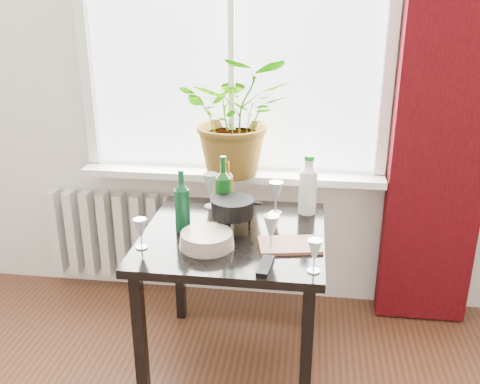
# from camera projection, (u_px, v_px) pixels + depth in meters

# --- Properties ---
(window) EXTENTS (1.72, 0.08, 1.62)m
(window) POSITION_uv_depth(u_px,v_px,m) (232.00, 32.00, 2.85)
(window) COLOR white
(window) RESTS_ON ground
(windowsill) EXTENTS (1.72, 0.20, 0.04)m
(windowsill) POSITION_uv_depth(u_px,v_px,m) (231.00, 174.00, 3.06)
(windowsill) COLOR white
(windowsill) RESTS_ON ground
(curtain) EXTENTS (0.50, 0.12, 2.56)m
(curtain) POSITION_uv_depth(u_px,v_px,m) (447.00, 98.00, 2.72)
(curtain) COLOR #330408
(curtain) RESTS_ON ground
(radiator) EXTENTS (0.80, 0.10, 0.55)m
(radiator) POSITION_uv_depth(u_px,v_px,m) (114.00, 235.00, 3.34)
(radiator) COLOR silver
(radiator) RESTS_ON ground
(table) EXTENTS (0.85, 0.85, 0.74)m
(table) POSITION_uv_depth(u_px,v_px,m) (234.00, 250.00, 2.55)
(table) COLOR black
(table) RESTS_ON ground
(potted_plant) EXTENTS (0.65, 0.58, 0.66)m
(potted_plant) POSITION_uv_depth(u_px,v_px,m) (237.00, 116.00, 2.88)
(potted_plant) COLOR #29731E
(potted_plant) RESTS_ON windowsill
(wine_bottle_left) EXTENTS (0.07, 0.07, 0.30)m
(wine_bottle_left) POSITION_uv_depth(u_px,v_px,m) (182.00, 200.00, 2.49)
(wine_bottle_left) COLOR #0B3E1F
(wine_bottle_left) RESTS_ON table
(wine_bottle_right) EXTENTS (0.10, 0.10, 0.34)m
(wine_bottle_right) POSITION_uv_depth(u_px,v_px,m) (223.00, 189.00, 2.59)
(wine_bottle_right) COLOR #0E4912
(wine_bottle_right) RESTS_ON table
(bottle_amber) EXTENTS (0.07, 0.07, 0.26)m
(bottle_amber) POSITION_uv_depth(u_px,v_px,m) (227.00, 185.00, 2.75)
(bottle_amber) COLOR brown
(bottle_amber) RESTS_ON table
(cleaning_bottle) EXTENTS (0.09, 0.09, 0.31)m
(cleaning_bottle) POSITION_uv_depth(u_px,v_px,m) (308.00, 184.00, 2.69)
(cleaning_bottle) COLOR white
(cleaning_bottle) RESTS_ON table
(wineglass_front_right) EXTENTS (0.09, 0.09, 0.17)m
(wineglass_front_right) POSITION_uv_depth(u_px,v_px,m) (271.00, 232.00, 2.32)
(wineglass_front_right) COLOR silver
(wineglass_front_right) RESTS_ON table
(wineglass_far_right) EXTENTS (0.08, 0.08, 0.14)m
(wineglass_far_right) POSITION_uv_depth(u_px,v_px,m) (314.00, 256.00, 2.15)
(wineglass_far_right) COLOR silver
(wineglass_far_right) RESTS_ON table
(wineglass_back_center) EXTENTS (0.09, 0.09, 0.17)m
(wineglass_back_center) POSITION_uv_depth(u_px,v_px,m) (276.00, 197.00, 2.71)
(wineglass_back_center) COLOR #B7BDC5
(wineglass_back_center) RESTS_ON table
(wineglass_back_left) EXTENTS (0.08, 0.08, 0.19)m
(wineglass_back_left) POSITION_uv_depth(u_px,v_px,m) (211.00, 190.00, 2.79)
(wineglass_back_left) COLOR silver
(wineglass_back_left) RESTS_ON table
(wineglass_front_left) EXTENTS (0.08, 0.08, 0.14)m
(wineglass_front_left) POSITION_uv_depth(u_px,v_px,m) (141.00, 233.00, 2.34)
(wineglass_front_left) COLOR #B4BAC2
(wineglass_front_left) RESTS_ON table
(plate_stack) EXTENTS (0.28, 0.28, 0.07)m
(plate_stack) POSITION_uv_depth(u_px,v_px,m) (207.00, 240.00, 2.37)
(plate_stack) COLOR #B8A898
(plate_stack) RESTS_ON table
(fondue_pot) EXTENTS (0.24, 0.21, 0.16)m
(fondue_pot) POSITION_uv_depth(u_px,v_px,m) (233.00, 215.00, 2.52)
(fondue_pot) COLOR black
(fondue_pot) RESTS_ON table
(tv_remote) EXTENTS (0.07, 0.17, 0.02)m
(tv_remote) POSITION_uv_depth(u_px,v_px,m) (265.00, 266.00, 2.20)
(tv_remote) COLOR black
(tv_remote) RESTS_ON table
(cutting_board) EXTENTS (0.30, 0.22, 0.01)m
(cutting_board) POSITION_uv_depth(u_px,v_px,m) (290.00, 245.00, 2.38)
(cutting_board) COLOR #925842
(cutting_board) RESTS_ON table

